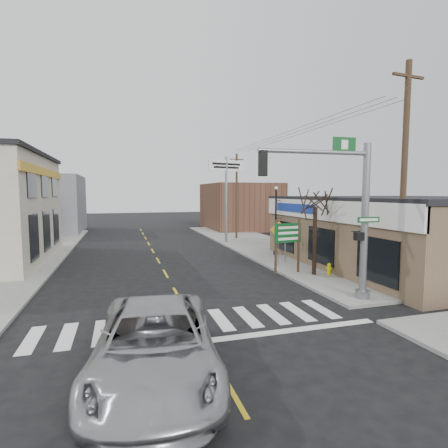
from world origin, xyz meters
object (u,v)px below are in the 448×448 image
object	(u,v)px
guide_sign	(288,239)
utility_pole_near	(404,176)
dance_center_sign	(226,179)
traffic_signal_pole	(349,205)
fire_hydrant	(329,268)
suv	(155,343)
lamp_post	(277,215)
utility_pole_far	(237,195)
bare_tree	(316,195)

from	to	relation	value
guide_sign	utility_pole_near	size ratio (longest dim) A/B	0.30
dance_center_sign	utility_pole_near	world-z (taller)	utility_pole_near
traffic_signal_pole	fire_hydrant	xyz separation A→B (m)	(1.77, 3.93, -3.52)
suv	utility_pole_near	size ratio (longest dim) A/B	0.63
suv	lamp_post	distance (m)	17.13
suv	guide_sign	xyz separation A→B (m)	(7.88, 8.67, 1.15)
utility_pole_near	lamp_post	bearing A→B (deg)	92.64
suv	guide_sign	size ratio (longest dim) A/B	2.12
traffic_signal_pole	suv	bearing A→B (deg)	-153.43
lamp_post	utility_pole_near	size ratio (longest dim) A/B	0.48
utility_pole_far	guide_sign	bearing A→B (deg)	-104.85
fire_hydrant	dance_center_sign	bearing A→B (deg)	96.50
lamp_post	utility_pole_near	xyz separation A→B (m)	(1.31, -9.90, 2.28)
dance_center_sign	bare_tree	distance (m)	13.37
bare_tree	utility_pole_far	world-z (taller)	utility_pole_far
suv	dance_center_sign	distance (m)	23.27
guide_sign	fire_hydrant	world-z (taller)	guide_sign
utility_pole_near	fire_hydrant	bearing A→B (deg)	104.29
guide_sign	suv	bearing A→B (deg)	-139.07
fire_hydrant	utility_pole_far	distance (m)	16.24
traffic_signal_pole	guide_sign	xyz separation A→B (m)	(-0.13, 5.00, -1.99)
bare_tree	utility_pole_near	bearing A→B (deg)	-63.53
suv	utility_pole_far	size ratio (longest dim) A/B	0.77
guide_sign	utility_pole_near	xyz separation A→B (m)	(3.13, -4.60, 3.18)
lamp_post	bare_tree	distance (m)	6.24
dance_center_sign	bare_tree	bearing A→B (deg)	-101.08
suv	guide_sign	distance (m)	11.77
traffic_signal_pole	bare_tree	world-z (taller)	traffic_signal_pole
bare_tree	utility_pole_far	size ratio (longest dim) A/B	0.67
guide_sign	utility_pole_near	world-z (taller)	utility_pole_near
suv	fire_hydrant	xyz separation A→B (m)	(9.78, 7.60, -0.38)
guide_sign	fire_hydrant	xyz separation A→B (m)	(1.90, -1.07, -1.53)
suv	lamp_post	xyz separation A→B (m)	(9.70, 13.97, 2.05)
traffic_signal_pole	bare_tree	size ratio (longest dim) A/B	1.20
suv	lamp_post	world-z (taller)	lamp_post
traffic_signal_pole	fire_hydrant	world-z (taller)	traffic_signal_pole
guide_sign	dance_center_sign	xyz separation A→B (m)	(0.35, 12.55, 3.70)
suv	guide_sign	world-z (taller)	guide_sign
lamp_post	bare_tree	xyz separation A→B (m)	(-0.62, -6.03, 1.47)
utility_pole_far	bare_tree	bearing A→B (deg)	-100.07
lamp_post	utility_pole_far	world-z (taller)	utility_pole_far
fire_hydrant	suv	bearing A→B (deg)	-142.15
traffic_signal_pole	utility_pole_far	size ratio (longest dim) A/B	0.81
suv	bare_tree	world-z (taller)	bare_tree
dance_center_sign	utility_pole_far	bearing A→B (deg)	37.38
fire_hydrant	bare_tree	size ratio (longest dim) A/B	0.12
traffic_signal_pole	lamp_post	bearing A→B (deg)	82.63
bare_tree	suv	bearing A→B (deg)	-138.85
traffic_signal_pole	dance_center_sign	size ratio (longest dim) A/B	0.87
bare_tree	utility_pole_near	xyz separation A→B (m)	(1.93, -3.87, 0.81)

